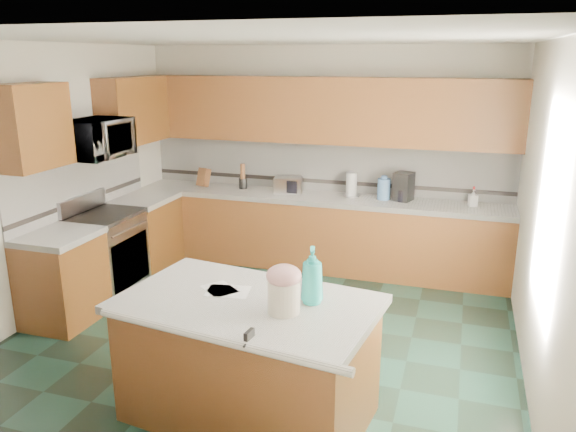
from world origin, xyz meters
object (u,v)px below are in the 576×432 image
(toaster_oven, at_px, (288,185))
(coffee_maker, at_px, (403,186))
(soap_bottle_island, at_px, (312,275))
(island_base, at_px, (249,363))
(treat_jar, at_px, (284,297))
(island_top, at_px, (247,304))
(knife_block, at_px, (204,177))

(toaster_oven, distance_m, coffee_maker, 1.42)
(toaster_oven, bearing_deg, soap_bottle_island, -80.01)
(island_base, distance_m, coffee_maker, 3.34)
(treat_jar, relative_size, toaster_oven, 0.67)
(island_top, xyz_separation_m, soap_bottle_island, (0.44, 0.10, 0.23))
(island_top, xyz_separation_m, toaster_oven, (-0.71, 3.17, 0.13))
(island_top, relative_size, knife_block, 7.55)
(toaster_oven, bearing_deg, treat_jar, -83.36)
(knife_block, distance_m, toaster_oven, 1.16)
(island_base, height_order, coffee_maker, coffee_maker)
(island_base, relative_size, treat_jar, 7.49)
(island_top, bearing_deg, knife_block, 128.18)
(island_top, relative_size, toaster_oven, 5.31)
(knife_block, xyz_separation_m, toaster_oven, (1.16, 0.00, -0.02))
(island_top, height_order, coffee_maker, coffee_maker)
(soap_bottle_island, bearing_deg, treat_jar, -136.36)
(knife_block, bearing_deg, treat_jar, -41.33)
(knife_block, height_order, toaster_oven, knife_block)
(knife_block, relative_size, toaster_oven, 0.70)
(island_top, distance_m, toaster_oven, 3.25)
(island_base, height_order, treat_jar, treat_jar)
(island_base, distance_m, treat_jar, 0.68)
(soap_bottle_island, xyz_separation_m, coffee_maker, (0.27, 3.10, -0.03))
(island_top, distance_m, treat_jar, 0.35)
(island_top, height_order, knife_block, knife_block)
(knife_block, bearing_deg, island_top, -44.39)
(treat_jar, height_order, soap_bottle_island, soap_bottle_island)
(knife_block, height_order, coffee_maker, coffee_maker)
(soap_bottle_island, distance_m, knife_block, 3.84)
(knife_block, bearing_deg, island_base, -44.39)
(knife_block, xyz_separation_m, coffee_maker, (2.58, 0.03, 0.05))
(coffee_maker, bearing_deg, knife_block, -162.56)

